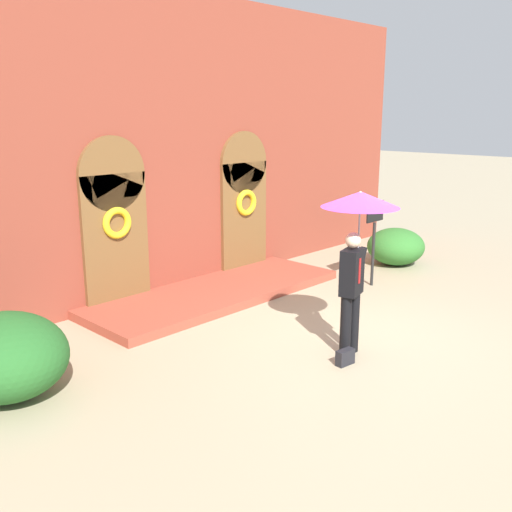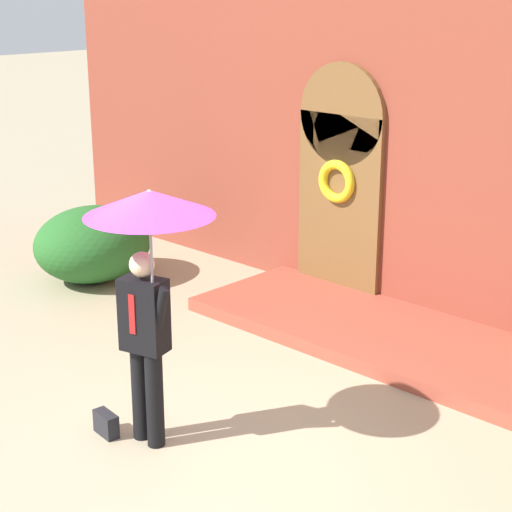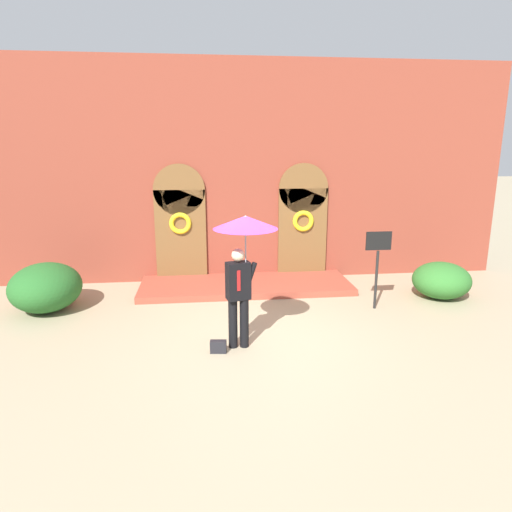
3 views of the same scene
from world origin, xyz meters
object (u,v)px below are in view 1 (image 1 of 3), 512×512
handbag (345,357)px  shrub_left (5,356)px  shrub_right (396,246)px  person_with_umbrella (358,224)px  sign_post (374,229)px

handbag → shrub_left: shrub_left is taller
handbag → shrub_right: (5.30, 2.35, 0.31)m
person_with_umbrella → handbag: bearing=-157.0°
handbag → shrub_right: 5.81m
handbag → sign_post: 4.08m
sign_post → shrub_right: bearing=16.3°
person_with_umbrella → shrub_left: size_ratio=1.41×
person_with_umbrella → sign_post: (3.03, 1.62, -0.75)m
person_with_umbrella → sign_post: 3.51m
sign_post → shrub_right: 2.02m
handbag → sign_post: bearing=34.4°
shrub_right → shrub_left: bearing=178.9°
handbag → sign_post: sign_post is taller
person_with_umbrella → handbag: size_ratio=8.44×
sign_post → person_with_umbrella: bearing=-151.9°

